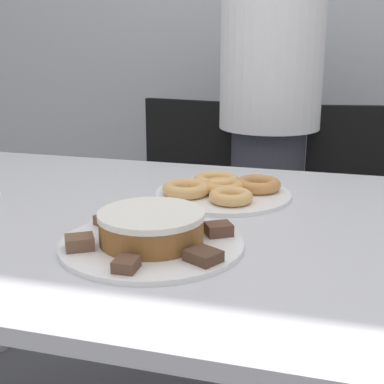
{
  "coord_description": "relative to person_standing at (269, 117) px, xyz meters",
  "views": [
    {
      "loc": [
        0.28,
        -1.08,
        1.15
      ],
      "look_at": [
        -0.03,
        0.01,
        0.82
      ],
      "focal_mm": 50.0,
      "sensor_mm": 36.0,
      "label": 1
    }
  ],
  "objects": [
    {
      "name": "frosted_cake",
      "position": [
        -0.07,
        -1.13,
        -0.06
      ],
      "size": [
        0.2,
        0.2,
        0.06
      ],
      "color": "brown",
      "rests_on": "plate_cake"
    },
    {
      "name": "lamington_1",
      "position": [
        -0.18,
        -1.2,
        -0.08
      ],
      "size": [
        0.07,
        0.06,
        0.02
      ],
      "rotation": [
        0.0,
        0.0,
        3.69
      ],
      "color": "brown",
      "rests_on": "plate_cake"
    },
    {
      "name": "person_standing",
      "position": [
        0.0,
        0.0,
        0.0
      ],
      "size": [
        0.38,
        0.38,
        1.64
      ],
      "color": "#383842",
      "rests_on": "ground_plane"
    },
    {
      "name": "donut_2",
      "position": [
        -0.04,
        -0.71,
        -0.07
      ],
      "size": [
        0.12,
        0.12,
        0.03
      ],
      "color": "#E5AD66",
      "rests_on": "plate_donuts"
    },
    {
      "name": "plate_cake",
      "position": [
        -0.07,
        -1.13,
        -0.09
      ],
      "size": [
        0.36,
        0.36,
        0.01
      ],
      "color": "white",
      "rests_on": "table"
    },
    {
      "name": "lamington_0",
      "position": [
        -0.19,
        -1.07,
        -0.08
      ],
      "size": [
        0.06,
        0.06,
        0.02
      ],
      "rotation": [
        0.0,
        0.0,
        2.65
      ],
      "color": "brown",
      "rests_on": "plate_cake"
    },
    {
      "name": "office_chair_right",
      "position": [
        0.36,
        -0.06,
        -0.43
      ],
      "size": [
        0.51,
        0.51,
        0.91
      ],
      "rotation": [
        0.0,
        0.0,
        0.19
      ],
      "color": "black",
      "rests_on": "ground_plane"
    },
    {
      "name": "lamington_2",
      "position": [
        -0.06,
        -1.27,
        -0.08
      ],
      "size": [
        0.04,
        0.05,
        0.02
      ],
      "rotation": [
        0.0,
        0.0,
        4.74
      ],
      "color": "brown",
      "rests_on": "plate_cake"
    },
    {
      "name": "lamington_4",
      "position": [
        0.05,
        -1.06,
        -0.08
      ],
      "size": [
        0.07,
        0.06,
        0.02
      ],
      "rotation": [
        0.0,
        0.0,
        6.84
      ],
      "color": "brown",
      "rests_on": "plate_cake"
    },
    {
      "name": "donut_4",
      "position": [
        0.03,
        -0.84,
        -0.07
      ],
      "size": [
        0.1,
        0.1,
        0.03
      ],
      "color": "#E5AD66",
      "rests_on": "plate_donuts"
    },
    {
      "name": "table",
      "position": [
        -0.01,
        -0.95,
        -0.17
      ],
      "size": [
        1.96,
        1.04,
        0.76
      ],
      "color": "silver",
      "rests_on": "ground_plane"
    },
    {
      "name": "plate_donuts",
      "position": [
        -0.01,
        -0.76,
        -0.09
      ],
      "size": [
        0.34,
        0.34,
        0.01
      ],
      "color": "white",
      "rests_on": "table"
    },
    {
      "name": "donut_3",
      "position": [
        -0.09,
        -0.81,
        -0.07
      ],
      "size": [
        0.12,
        0.12,
        0.03
      ],
      "color": "#E5AD66",
      "rests_on": "plate_donuts"
    },
    {
      "name": "donut_1",
      "position": [
        0.07,
        -0.72,
        -0.07
      ],
      "size": [
        0.12,
        0.12,
        0.03
      ],
      "color": "#C68447",
      "rests_on": "plate_donuts"
    },
    {
      "name": "lamington_3",
      "position": [
        0.05,
        -1.2,
        -0.08
      ],
      "size": [
        0.07,
        0.07,
        0.02
      ],
      "rotation": [
        0.0,
        0.0,
        5.79
      ],
      "color": "#513828",
      "rests_on": "plate_cake"
    },
    {
      "name": "office_chair_left",
      "position": [
        -0.37,
        -0.06,
        -0.43
      ],
      "size": [
        0.5,
        0.5,
        0.91
      ],
      "rotation": [
        0.0,
        0.0,
        -0.16
      ],
      "color": "black",
      "rests_on": "ground_plane"
    },
    {
      "name": "lamington_5",
      "position": [
        -0.07,
        -1.0,
        -0.08
      ],
      "size": [
        0.05,
        0.05,
        0.02
      ],
      "rotation": [
        0.0,
        0.0,
        7.88
      ],
      "color": "#513828",
      "rests_on": "plate_cake"
    },
    {
      "name": "donut_0",
      "position": [
        -0.01,
        -0.76,
        -0.07
      ],
      "size": [
        0.11,
        0.11,
        0.03
      ],
      "color": "tan",
      "rests_on": "plate_donuts"
    },
    {
      "name": "wall_back",
      "position": [
        -0.01,
        0.67,
        0.44
      ],
      "size": [
        8.0,
        0.05,
        2.6
      ],
      "color": "#B2B7BC",
      "rests_on": "ground_plane"
    }
  ]
}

